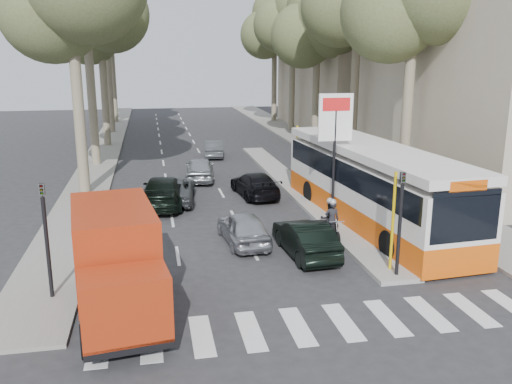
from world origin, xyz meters
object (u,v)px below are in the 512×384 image
at_px(dark_hatchback, 305,238).
at_px(city_bus, 371,182).
at_px(silver_hatchback, 243,228).
at_px(motorcycle, 331,220).
at_px(red_truck, 116,261).

height_order(dark_hatchback, city_bus, city_bus).
bearing_deg(city_bus, dark_hatchback, -143.56).
height_order(silver_hatchback, motorcycle, motorcycle).
xyz_separation_m(dark_hatchback, red_truck, (-6.49, -3.51, 0.94)).
xyz_separation_m(silver_hatchback, red_truck, (-4.47, -5.22, 0.97)).
distance_m(silver_hatchback, city_bus, 6.23).
relative_size(silver_hatchback, dark_hatchback, 0.93).
relative_size(silver_hatchback, red_truck, 0.63).
distance_m(dark_hatchback, motorcycle, 2.16).
bearing_deg(dark_hatchback, city_bus, -143.18).
bearing_deg(silver_hatchback, motorcycle, 172.64).
bearing_deg(dark_hatchback, motorcycle, -137.53).
distance_m(red_truck, motorcycle, 9.49).
distance_m(silver_hatchback, red_truck, 6.94).
bearing_deg(motorcycle, red_truck, -145.32).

